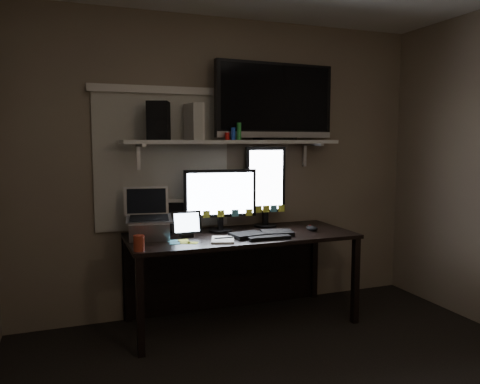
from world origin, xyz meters
name	(u,v)px	position (x,y,z in m)	size (l,w,h in m)	color
back_wall	(226,167)	(0.00, 1.80, 1.25)	(3.60, 3.60, 0.00)	brown
window_blinds	(163,162)	(-0.55, 1.79, 1.30)	(1.10, 0.02, 1.10)	#B5AFA2
desk	(236,252)	(0.00, 1.55, 0.55)	(1.80, 0.75, 0.73)	black
wall_shelf	(233,142)	(0.00, 1.62, 1.46)	(1.80, 0.35, 0.03)	beige
monitor_landscape	(220,200)	(-0.12, 1.58, 0.99)	(0.60, 0.06, 0.52)	black
monitor_portrait	(265,186)	(0.31, 1.66, 1.08)	(0.35, 0.07, 0.71)	black
keyboard	(262,234)	(0.13, 1.30, 0.75)	(0.51, 0.20, 0.03)	black
mouse	(312,228)	(0.60, 1.35, 0.75)	(0.08, 0.12, 0.04)	black
notepad	(223,240)	(-0.22, 1.24, 0.74)	(0.17, 0.23, 0.01)	white
tablet	(186,224)	(-0.44, 1.47, 0.83)	(0.23, 0.10, 0.20)	black
file_sorter	(181,216)	(-0.43, 1.68, 0.86)	(0.21, 0.09, 0.26)	black
laptop	(149,214)	(-0.72, 1.50, 0.92)	(0.34, 0.28, 0.38)	#B4B5B9
cup	(139,243)	(-0.85, 1.13, 0.78)	(0.07, 0.07, 0.11)	maroon
sticky_notes	(186,240)	(-0.48, 1.34, 0.73)	(0.32, 0.24, 0.00)	#D8E13D
tv	(275,102)	(0.39, 1.65, 1.80)	(1.08, 0.19, 0.65)	black
game_console	(194,122)	(-0.33, 1.63, 1.62)	(0.07, 0.24, 0.29)	beige
speaker	(159,121)	(-0.61, 1.62, 1.63)	(0.16, 0.20, 0.29)	black
bottles	(233,131)	(-0.02, 1.55, 1.55)	(0.22, 0.05, 0.14)	#A50F0C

